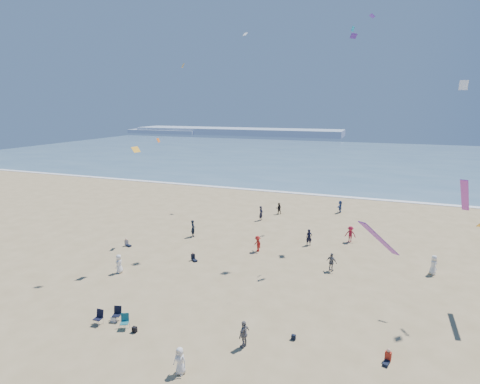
% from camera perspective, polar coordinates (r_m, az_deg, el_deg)
% --- Properties ---
extents(ground, '(220.00, 220.00, 0.00)m').
position_cam_1_polar(ground, '(24.65, -11.85, -23.37)').
color(ground, tan).
rests_on(ground, ground).
extents(ocean, '(220.00, 100.00, 0.06)m').
position_cam_1_polar(ocean, '(113.06, 14.54, 5.16)').
color(ocean, '#476B84').
rests_on(ocean, ground).
extents(surf_line, '(220.00, 1.20, 0.08)m').
position_cam_1_polar(surf_line, '(64.22, 9.81, -0.27)').
color(surf_line, white).
rests_on(surf_line, ground).
extents(headland_far, '(110.00, 20.00, 3.20)m').
position_cam_1_polar(headland_far, '(200.08, -0.59, 9.22)').
color(headland_far, '#7A8EA8').
rests_on(headland_far, ground).
extents(headland_near, '(40.00, 14.00, 2.00)m').
position_cam_1_polar(headland_near, '(213.30, -11.30, 9.05)').
color(headland_near, '#7A8EA8').
rests_on(headland_near, ground).
extents(standing_flyers, '(26.86, 39.20, 1.94)m').
position_cam_1_polar(standing_flyers, '(38.38, 7.77, -8.00)').
color(standing_flyers, navy).
rests_on(standing_flyers, ground).
extents(seated_group, '(26.67, 19.94, 0.84)m').
position_cam_1_polar(seated_group, '(28.00, -6.85, -17.34)').
color(seated_group, silver).
rests_on(seated_group, ground).
extents(chair_cluster, '(2.71, 1.47, 1.00)m').
position_cam_1_polar(chair_cluster, '(28.06, -18.80, -17.73)').
color(chair_cluster, black).
rests_on(chair_cluster, ground).
extents(white_tote, '(0.35, 0.20, 0.40)m').
position_cam_1_polar(white_tote, '(28.52, -18.71, -17.88)').
color(white_tote, silver).
rests_on(white_tote, ground).
extents(black_backpack, '(0.30, 0.22, 0.38)m').
position_cam_1_polar(black_backpack, '(27.04, -15.77, -19.53)').
color(black_backpack, black).
rests_on(black_backpack, ground).
extents(navy_bag, '(0.28, 0.18, 0.34)m').
position_cam_1_polar(navy_bag, '(25.71, 8.16, -21.06)').
color(navy_bag, black).
rests_on(navy_bag, ground).
extents(kites_aloft, '(32.88, 39.27, 27.64)m').
position_cam_1_polar(kites_aloft, '(29.26, 18.80, 12.48)').
color(kites_aloft, '#411E8E').
rests_on(kites_aloft, ground).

